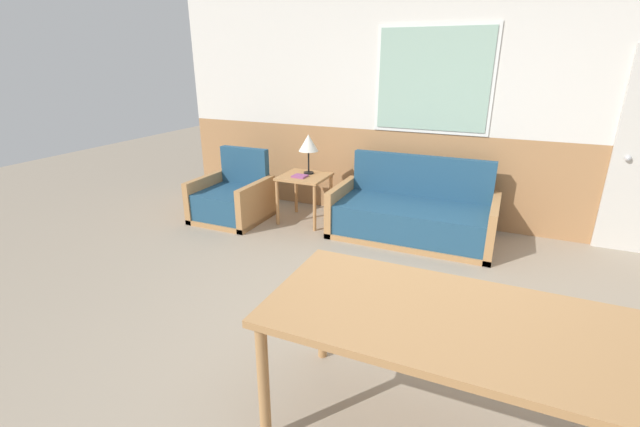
% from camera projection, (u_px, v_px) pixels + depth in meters
% --- Properties ---
extents(ground_plane, '(16.00, 16.00, 0.00)m').
position_uv_depth(ground_plane, '(383.00, 344.00, 3.05)').
color(ground_plane, gray).
extents(wall_back, '(7.20, 0.09, 2.70)m').
position_uv_depth(wall_back, '(453.00, 110.00, 4.84)').
color(wall_back, '#AD7A4C').
rests_on(wall_back, ground_plane).
extents(couch, '(1.77, 0.85, 0.87)m').
position_uv_depth(couch, '(412.00, 216.00, 4.79)').
color(couch, '#B27F4C').
rests_on(couch, ground_plane).
extents(armchair, '(0.82, 0.79, 0.85)m').
position_uv_depth(armchair, '(232.00, 200.00, 5.35)').
color(armchair, '#B27F4C').
rests_on(armchair, ground_plane).
extents(side_table, '(0.55, 0.55, 0.58)m').
position_uv_depth(side_table, '(305.00, 183.00, 5.19)').
color(side_table, '#B27F4C').
rests_on(side_table, ground_plane).
extents(table_lamp, '(0.24, 0.24, 0.48)m').
position_uv_depth(table_lamp, '(308.00, 144.00, 5.11)').
color(table_lamp, black).
rests_on(table_lamp, side_table).
extents(book_stack, '(0.17, 0.15, 0.02)m').
position_uv_depth(book_stack, '(300.00, 176.00, 5.09)').
color(book_stack, '#994C84').
rests_on(book_stack, side_table).
extents(dining_table, '(1.78, 0.87, 0.76)m').
position_uv_depth(dining_table, '(449.00, 330.00, 2.06)').
color(dining_table, '#B27F4C').
rests_on(dining_table, ground_plane).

